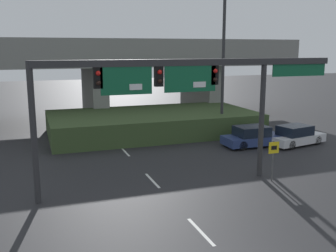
# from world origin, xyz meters

# --- Properties ---
(lane_markings) EXTENTS (0.14, 33.38, 0.01)m
(lane_markings) POSITION_xyz_m (0.00, 13.06, 0.00)
(lane_markings) COLOR silver
(lane_markings) RESTS_ON ground
(signal_gantry) EXTENTS (15.51, 0.44, 6.32)m
(signal_gantry) POSITION_xyz_m (1.18, 8.79, 5.14)
(signal_gantry) COLOR #2D2D30
(signal_gantry) RESTS_ON ground
(speed_limit_sign) EXTENTS (0.60, 0.11, 2.17)m
(speed_limit_sign) POSITION_xyz_m (5.86, 7.78, 1.42)
(speed_limit_sign) COLOR #4C4C4C
(speed_limit_sign) RESTS_ON ground
(highway_light_pole_near) EXTENTS (0.70, 0.36, 12.84)m
(highway_light_pole_near) POSITION_xyz_m (8.51, 18.75, 6.79)
(highway_light_pole_near) COLOR #2D2D30
(highway_light_pole_near) RESTS_ON ground
(overpass_bridge) EXTENTS (38.62, 9.51, 7.64)m
(overpass_bridge) POSITION_xyz_m (0.00, 28.41, 5.25)
(overpass_bridge) COLOR gray
(overpass_bridge) RESTS_ON ground
(grass_embankment) EXTENTS (16.43, 8.44, 1.71)m
(grass_embankment) POSITION_xyz_m (3.54, 21.23, 0.86)
(grass_embankment) COLOR #384C28
(grass_embankment) RESTS_ON ground
(parked_sedan_near_right) EXTENTS (4.38, 1.94, 1.44)m
(parked_sedan_near_right) POSITION_xyz_m (8.93, 14.72, 0.66)
(parked_sedan_near_right) COLOR navy
(parked_sedan_near_right) RESTS_ON ground
(parked_sedan_mid_right) EXTENTS (4.64, 2.66, 1.42)m
(parked_sedan_mid_right) POSITION_xyz_m (12.01, 14.00, 0.66)
(parked_sedan_mid_right) COLOR silver
(parked_sedan_mid_right) RESTS_ON ground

